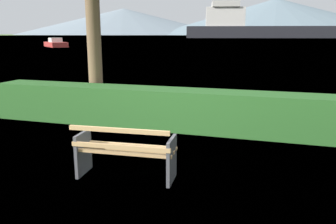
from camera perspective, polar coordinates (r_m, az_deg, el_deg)
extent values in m
plane|color=#567A38|center=(5.53, -6.75, -10.50)|extent=(1400.00, 1400.00, 0.00)
plane|color=#7A99A8|center=(312.36, 16.95, 11.87)|extent=(620.00, 620.00, 0.00)
cube|color=tan|center=(5.20, -7.59, -6.74)|extent=(1.51, 0.18, 0.04)
cube|color=tan|center=(5.37, -6.88, -6.08)|extent=(1.51, 0.18, 0.04)
cube|color=tan|center=(5.54, -6.21, -5.46)|extent=(1.51, 0.18, 0.04)
cube|color=tan|center=(5.09, -7.91, -5.74)|extent=(1.51, 0.16, 0.06)
cube|color=tan|center=(4.97, -8.19, -3.00)|extent=(1.51, 0.16, 0.06)
cube|color=#4C4C51|center=(5.66, -13.80, -6.58)|extent=(0.09, 0.51, 0.68)
cube|color=#4C4C51|center=(5.20, 0.60, -7.93)|extent=(0.09, 0.51, 0.68)
cube|color=#285B23|center=(8.03, 1.53, 0.46)|extent=(9.43, 0.83, 0.92)
cylinder|color=brown|center=(9.42, -12.07, 11.00)|extent=(0.37, 0.37, 3.85)
cube|color=#232328|center=(187.03, 19.75, 12.29)|extent=(105.48, 36.84, 5.67)
cube|color=silver|center=(182.13, 9.34, 15.18)|extent=(21.34, 18.17, 9.08)
cube|color=beige|center=(182.49, 9.41, 17.05)|extent=(16.14, 18.65, 2.84)
cube|color=#B2332D|center=(61.65, -18.02, 10.54)|extent=(7.15, 7.03, 0.78)
cube|color=silver|center=(61.63, -18.07, 11.23)|extent=(3.17, 3.15, 0.70)
cone|color=gray|center=(636.46, -7.27, 14.56)|extent=(368.94, 368.94, 45.24)
cone|color=slate|center=(581.28, 17.32, 14.75)|extent=(383.87, 383.87, 54.92)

